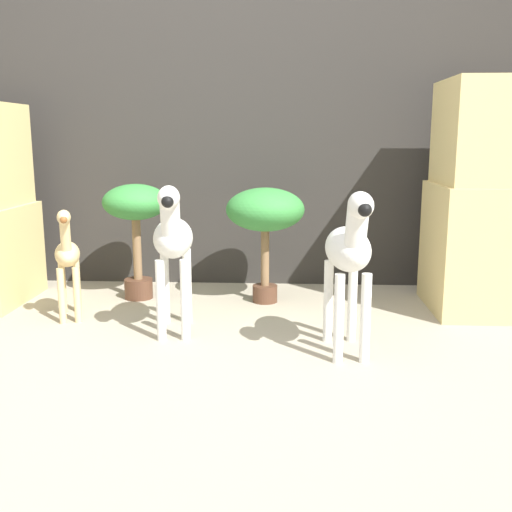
{
  "coord_description": "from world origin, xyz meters",
  "views": [
    {
      "loc": [
        0.35,
        -2.19,
        0.9
      ],
      "look_at": [
        0.21,
        0.38,
        0.39
      ],
      "focal_mm": 42.0,
      "sensor_mm": 36.0,
      "label": 1
    }
  ],
  "objects_px": {
    "giraffe_figurine": "(67,257)",
    "potted_palm_back": "(136,212)",
    "zebra_right": "(349,252)",
    "potted_palm_front": "(265,213)",
    "zebra_left": "(173,241)"
  },
  "relations": [
    {
      "from": "potted_palm_front",
      "to": "potted_palm_back",
      "type": "relative_size",
      "value": 0.98
    },
    {
      "from": "giraffe_figurine",
      "to": "potted_palm_back",
      "type": "bearing_deg",
      "value": 58.92
    },
    {
      "from": "zebra_left",
      "to": "potted_palm_front",
      "type": "bearing_deg",
      "value": 54.85
    },
    {
      "from": "zebra_left",
      "to": "giraffe_figurine",
      "type": "xyz_separation_m",
      "value": [
        -0.57,
        0.2,
        -0.12
      ]
    },
    {
      "from": "zebra_left",
      "to": "potted_palm_back",
      "type": "height_order",
      "value": "zebra_left"
    },
    {
      "from": "zebra_right",
      "to": "potted_palm_front",
      "type": "relative_size",
      "value": 1.11
    },
    {
      "from": "potted_palm_front",
      "to": "potted_palm_back",
      "type": "xyz_separation_m",
      "value": [
        -0.72,
        0.04,
        -0.0
      ]
    },
    {
      "from": "potted_palm_front",
      "to": "potted_palm_back",
      "type": "distance_m",
      "value": 0.72
    },
    {
      "from": "zebra_right",
      "to": "potted_palm_front",
      "type": "distance_m",
      "value": 0.88
    },
    {
      "from": "giraffe_figurine",
      "to": "potted_palm_front",
      "type": "xyz_separation_m",
      "value": [
        0.97,
        0.37,
        0.18
      ]
    },
    {
      "from": "zebra_right",
      "to": "potted_palm_back",
      "type": "relative_size",
      "value": 1.09
    },
    {
      "from": "zebra_right",
      "to": "giraffe_figurine",
      "type": "bearing_deg",
      "value": 162.38
    },
    {
      "from": "potted_palm_front",
      "to": "zebra_right",
      "type": "bearing_deg",
      "value": -64.68
    },
    {
      "from": "giraffe_figurine",
      "to": "potted_palm_back",
      "type": "xyz_separation_m",
      "value": [
        0.25,
        0.41,
        0.18
      ]
    },
    {
      "from": "zebra_right",
      "to": "potted_palm_back",
      "type": "xyz_separation_m",
      "value": [
        -1.1,
        0.83,
        0.05
      ]
    }
  ]
}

